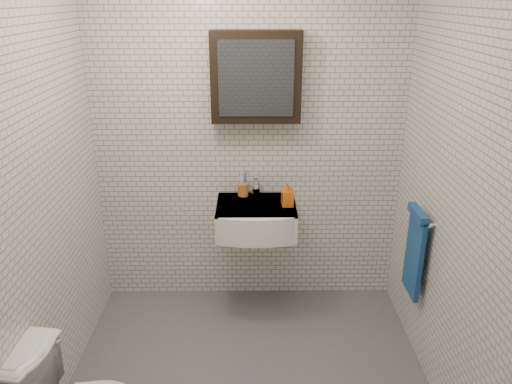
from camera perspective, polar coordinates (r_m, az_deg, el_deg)
ground at (r=3.27m, az=-0.81°, el=-20.72°), size 2.20×2.00×0.01m
room_shell at (r=2.53m, az=-0.98°, el=4.58°), size 2.22×2.02×2.51m
washbasin at (r=3.47m, az=0.02°, el=-3.11°), size 0.55×0.50×0.20m
faucet at (r=3.59m, az=-0.00°, el=0.55°), size 0.06×0.20×0.15m
mirror_cabinet at (r=3.38m, az=-0.00°, el=12.99°), size 0.60×0.15×0.60m
towel_rail at (r=3.30m, az=17.71°, el=-6.19°), size 0.09×0.30×0.58m
toothbrush_cup at (r=3.60m, az=-1.49°, el=0.36°), size 0.09×0.09×0.20m
soap_bottle at (r=3.42m, az=3.62°, el=-0.24°), size 0.08×0.09×0.17m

